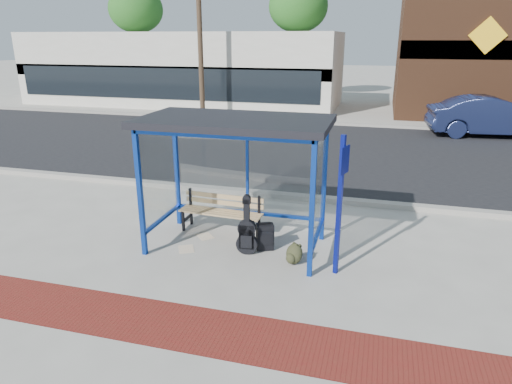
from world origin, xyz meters
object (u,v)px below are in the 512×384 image
(backpack, at_px, (294,254))
(guitar_bag, at_px, (247,234))
(suitcase, at_px, (265,237))
(parked_car, at_px, (491,117))
(bench, at_px, (222,210))

(backpack, bearing_deg, guitar_bag, -166.26)
(suitcase, relative_size, parked_car, 0.11)
(bench, relative_size, guitar_bag, 1.60)
(bench, bearing_deg, suitcase, -26.64)
(bench, distance_m, guitar_bag, 1.15)
(bench, height_order, backpack, bench)
(backpack, bearing_deg, bench, 172.69)
(bench, bearing_deg, backpack, -28.06)
(suitcase, bearing_deg, backpack, -58.35)
(guitar_bag, relative_size, suitcase, 1.95)
(suitcase, distance_m, parked_car, 13.69)
(parked_car, bearing_deg, backpack, 150.19)
(suitcase, relative_size, backpack, 1.47)
(backpack, bearing_deg, parked_car, 90.64)
(guitar_bag, bearing_deg, suitcase, 35.82)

